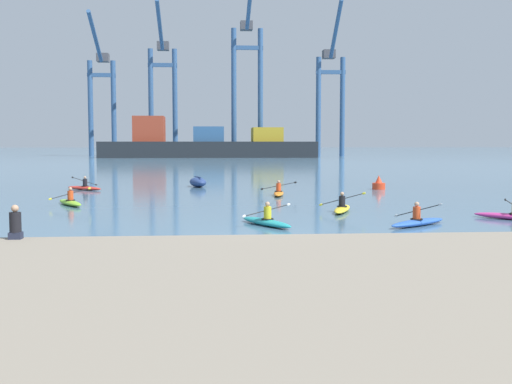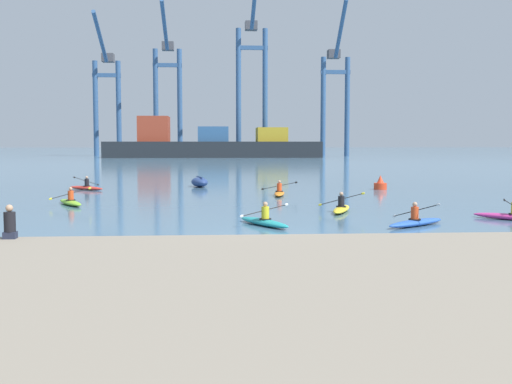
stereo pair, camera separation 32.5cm
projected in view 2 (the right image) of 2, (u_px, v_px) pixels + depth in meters
The scene contains 16 objects.
ground_plane at pixel (272, 241), 20.99m from camera, with size 800.00×800.00×0.00m, color #476B84.
container_barge at pixel (210, 145), 138.49m from camera, with size 46.66×10.64×8.91m.
gantry_crane_west at pixel (106, 89), 150.20m from camera, with size 6.64×19.72×31.47m.
gantry_crane_west_mid at pixel (167, 83), 150.77m from camera, with size 6.91×19.63×34.04m.
gantry_crane_east_mid at pixel (252, 71), 144.77m from camera, with size 7.33×20.88×37.60m.
gantry_crane_east at pixel (336, 87), 148.60m from camera, with size 6.94×15.63×34.39m.
capsized_dinghy at pixel (200, 182), 46.71m from camera, with size 1.70×2.79×0.76m.
channel_buoy at pixel (380, 184), 44.11m from camera, with size 0.90×0.90×1.00m.
kayak_orange at pixel (279, 193), 39.07m from camera, with size 2.24×3.45×0.95m.
kayak_blue at pixel (416, 222), 24.83m from camera, with size 3.06×2.54×0.99m.
kayak_magenta at pixel (512, 216), 26.71m from camera, with size 2.74×2.91×1.00m.
kayak_teal at pixel (264, 221), 24.95m from camera, with size 2.09×3.30×0.95m.
kayak_lime at pixel (70, 202), 33.14m from camera, with size 2.11×3.29×0.95m.
kayak_red at pixel (86, 187), 43.76m from camera, with size 2.99×2.64×1.00m.
kayak_yellow at pixel (341, 208), 29.84m from camera, with size 2.11×3.41×0.98m.
seated_onlooker at pixel (10, 224), 16.48m from camera, with size 0.32×0.30×0.90m.
Camera 2 is at (-1.94, -20.71, 3.27)m, focal length 44.42 mm.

